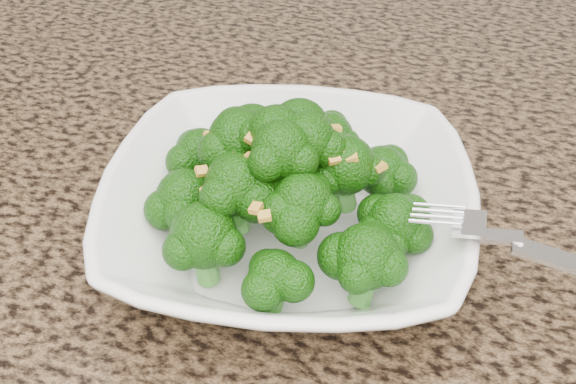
% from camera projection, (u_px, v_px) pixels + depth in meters
% --- Properties ---
extents(granite_counter, '(1.64, 1.04, 0.03)m').
position_uv_depth(granite_counter, '(223.00, 201.00, 0.57)').
color(granite_counter, brown).
rests_on(granite_counter, cabinet).
extents(bowl, '(0.29, 0.29, 0.06)m').
position_uv_depth(bowl, '(288.00, 215.00, 0.49)').
color(bowl, white).
rests_on(bowl, granite_counter).
extents(broccoli_pile, '(0.22, 0.22, 0.07)m').
position_uv_depth(broccoli_pile, '(288.00, 133.00, 0.45)').
color(broccoli_pile, '#144C08').
rests_on(broccoli_pile, bowl).
extents(garlic_topping, '(0.13, 0.13, 0.01)m').
position_uv_depth(garlic_topping, '(288.00, 77.00, 0.42)').
color(garlic_topping, gold).
rests_on(garlic_topping, broccoli_pile).
extents(fork, '(0.19, 0.05, 0.01)m').
position_uv_depth(fork, '(509.00, 239.00, 0.42)').
color(fork, silver).
rests_on(fork, bowl).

